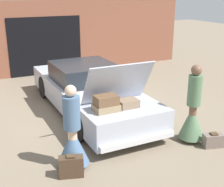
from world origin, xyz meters
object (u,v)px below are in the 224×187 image
object	(u,v)px
car	(88,91)
suitcase_beside_right_person	(213,140)
suitcase_beside_left_person	(71,167)
person_right	(193,114)
person_left	(73,139)

from	to	relation	value
car	suitcase_beside_right_person	bearing A→B (deg)	-62.99
suitcase_beside_left_person	person_right	bearing A→B (deg)	3.34
car	person_right	xyz separation A→B (m)	(1.34, -2.66, 0.04)
person_left	suitcase_beside_left_person	distance (m)	0.50
person_right	suitcase_beside_left_person	world-z (taller)	person_right
car	person_right	world-z (taller)	car
car	suitcase_beside_left_person	size ratio (longest dim) A/B	11.21
car	person_right	bearing A→B (deg)	-63.25
person_left	car	bearing A→B (deg)	150.46
person_left	suitcase_beside_right_person	world-z (taller)	person_left
car	person_left	world-z (taller)	car
person_right	suitcase_beside_left_person	distance (m)	2.86
car	suitcase_beside_right_person	size ratio (longest dim) A/B	11.39
car	suitcase_beside_right_person	xyz separation A→B (m)	(1.58, -3.09, -0.43)
suitcase_beside_right_person	car	bearing A→B (deg)	117.01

